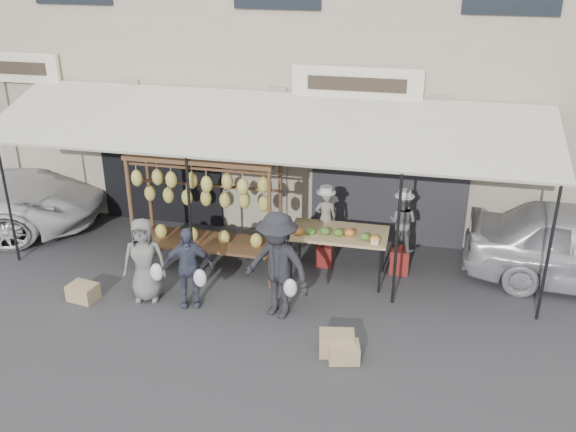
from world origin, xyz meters
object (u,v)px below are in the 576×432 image
object	(u,v)px
customer_left	(145,260)
customer_right	(277,266)
crate_near_b	(344,352)
crate_far	(83,292)
banana_rack	(204,191)
crate_near_a	(337,343)
customer_mid	(188,267)
produce_table	(338,235)
vendor_left	(326,218)
vendor_right	(403,222)

from	to	relation	value
customer_left	customer_right	bearing A→B (deg)	-13.30
customer_right	customer_left	bearing A→B (deg)	-160.60
crate_near_b	crate_far	bearing A→B (deg)	171.08
banana_rack	crate_near_a	size ratio (longest dim) A/B	5.07
customer_mid	crate_near_b	xyz separation A→B (m)	(2.71, -0.96, -0.57)
produce_table	vendor_left	world-z (taller)	vendor_left
banana_rack	customer_left	size ratio (longest dim) A/B	1.78
produce_table	customer_right	xyz separation A→B (m)	(-0.77, -1.36, 0.02)
customer_mid	crate_far	xyz separation A→B (m)	(-1.81, -0.25, -0.56)
customer_mid	crate_near_a	distance (m)	2.75
customer_mid	crate_near_b	size ratio (longest dim) A/B	3.16
produce_table	crate_near_a	size ratio (longest dim) A/B	3.31
banana_rack	produce_table	size ratio (longest dim) A/B	1.53
customer_left	crate_near_a	world-z (taller)	customer_left
customer_left	customer_mid	bearing A→B (deg)	-15.19
vendor_left	crate_near_b	size ratio (longest dim) A/B	2.43
banana_rack	crate_near_a	bearing A→B (deg)	-36.63
crate_near_a	crate_far	bearing A→B (deg)	172.92
produce_table	crate_near_b	world-z (taller)	produce_table
customer_left	customer_right	size ratio (longest dim) A/B	0.81
vendor_right	vendor_left	bearing A→B (deg)	19.47
crate_near_a	crate_far	distance (m)	4.42
vendor_left	customer_left	xyz separation A→B (m)	(-2.72, -1.82, -0.22)
crate_near_a	crate_near_b	bearing A→B (deg)	-51.74
produce_table	vendor_left	size ratio (longest dim) A/B	1.58
vendor_left	produce_table	bearing A→B (deg)	106.98
vendor_left	customer_right	size ratio (longest dim) A/B	0.60
vendor_right	crate_far	xyz separation A→B (m)	(-5.14, -2.11, -0.86)
produce_table	customer_right	size ratio (longest dim) A/B	0.95
vendor_left	vendor_right	size ratio (longest dim) A/B	1.02
customer_right	crate_near_a	size ratio (longest dim) A/B	3.49
vendor_left	crate_near_a	world-z (taller)	vendor_left
crate_far	crate_near_a	bearing A→B (deg)	-7.08
vendor_left	crate_near_b	distance (m)	3.02
produce_table	banana_rack	bearing A→B (deg)	-175.38
vendor_right	banana_rack	bearing A→B (deg)	30.25
produce_table	vendor_right	distance (m)	1.18
produce_table	customer_left	distance (m)	3.32
crate_near_a	crate_near_b	world-z (taller)	crate_near_a
crate_near_a	vendor_right	bearing A→B (deg)	74.21
vendor_left	customer_right	distance (m)	1.90
vendor_left	customer_mid	size ratio (longest dim) A/B	0.77
vendor_right	crate_near_b	bearing A→B (deg)	96.59
vendor_left	customer_mid	world-z (taller)	vendor_left
customer_mid	crate_far	bearing A→B (deg)	169.38
banana_rack	customer_left	distance (m)	1.58
vendor_right	customer_left	world-z (taller)	vendor_right
crate_far	banana_rack	bearing A→B (deg)	39.59
customer_right	banana_rack	bearing A→B (deg)	163.25
customer_left	customer_mid	world-z (taller)	customer_left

